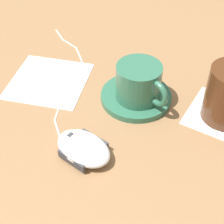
% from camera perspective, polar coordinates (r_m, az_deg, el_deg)
% --- Properties ---
extents(ground_plane, '(3.00, 3.00, 0.00)m').
position_cam_1_polar(ground_plane, '(0.63, 2.71, 0.50)').
color(ground_plane, olive).
extents(saucer, '(0.13, 0.13, 0.01)m').
position_cam_1_polar(saucer, '(0.64, 4.00, 2.57)').
color(saucer, '#2D664C').
rests_on(saucer, ground).
extents(coffee_cup, '(0.08, 0.11, 0.07)m').
position_cam_1_polar(coffee_cup, '(0.61, 4.58, 4.91)').
color(coffee_cup, '#2D664C').
rests_on(coffee_cup, saucer).
extents(computer_mouse, '(0.08, 0.11, 0.03)m').
position_cam_1_polar(computer_mouse, '(0.54, -4.78, -5.99)').
color(computer_mouse, silver).
rests_on(computer_mouse, ground).
extents(mouse_cable, '(0.18, 0.31, 0.00)m').
position_cam_1_polar(mouse_cable, '(0.71, -7.08, 6.47)').
color(mouse_cable, white).
rests_on(mouse_cable, ground).
extents(napkin_under_glass, '(0.15, 0.15, 0.00)m').
position_cam_1_polar(napkin_under_glass, '(0.64, 17.80, -0.50)').
color(napkin_under_glass, white).
rests_on(napkin_under_glass, ground).
extents(napkin_spare, '(0.21, 0.21, 0.00)m').
position_cam_1_polar(napkin_spare, '(0.70, -10.46, 5.16)').
color(napkin_spare, white).
rests_on(napkin_spare, ground).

